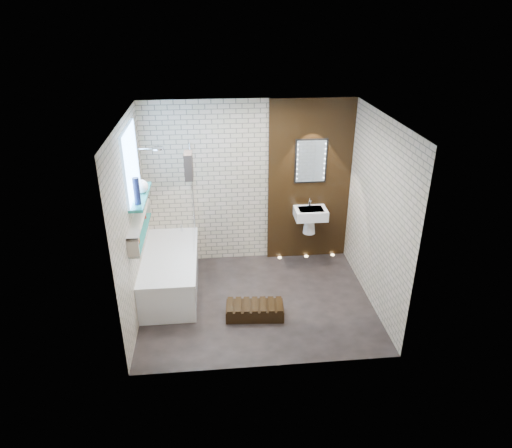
{
  "coord_description": "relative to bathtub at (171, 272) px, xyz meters",
  "views": [
    {
      "loc": [
        -0.55,
        -5.42,
        3.84
      ],
      "look_at": [
        0.0,
        0.15,
        1.15
      ],
      "focal_mm": 32.48,
      "sensor_mm": 36.0,
      "label": 1
    }
  ],
  "objects": [
    {
      "name": "ground",
      "position": [
        1.22,
        -0.45,
        -0.29
      ],
      "size": [
        3.2,
        3.2,
        0.0
      ],
      "primitive_type": "plane",
      "color": "black",
      "rests_on": "ground"
    },
    {
      "name": "sill_vases",
      "position": [
        -0.28,
        -0.13,
        1.37
      ],
      "size": [
        0.19,
        0.51,
        0.35
      ],
      "color": "#141938",
      "rests_on": "clerestory_window"
    },
    {
      "name": "towel",
      "position": [
        0.35,
        0.15,
        1.56
      ],
      "size": [
        0.11,
        0.28,
        0.36
      ],
      "primitive_type": "cube",
      "color": "#292220",
      "rests_on": "bath_screen"
    },
    {
      "name": "bathtub",
      "position": [
        0.0,
        0.0,
        0.0
      ],
      "size": [
        0.79,
        1.74,
        0.7
      ],
      "color": "white",
      "rests_on": "ground"
    },
    {
      "name": "walnut_panel",
      "position": [
        2.17,
        0.82,
        1.01
      ],
      "size": [
        1.3,
        0.06,
        2.6
      ],
      "primitive_type": "cube",
      "color": "black",
      "rests_on": "ground"
    },
    {
      "name": "led_mirror",
      "position": [
        2.17,
        0.78,
        1.36
      ],
      "size": [
        0.5,
        0.02,
        0.7
      ],
      "color": "black",
      "rests_on": "walnut_panel"
    },
    {
      "name": "room_shell",
      "position": [
        1.22,
        -0.45,
        1.01
      ],
      "size": [
        3.24,
        3.2,
        2.6
      ],
      "color": "#B0A68B",
      "rests_on": "ground"
    },
    {
      "name": "niche_bottles",
      "position": [
        -0.31,
        -0.43,
        0.87
      ],
      "size": [
        0.06,
        0.83,
        0.15
      ],
      "color": "maroon",
      "rests_on": "display_niche"
    },
    {
      "name": "display_niche",
      "position": [
        -0.31,
        -0.3,
        0.91
      ],
      "size": [
        0.14,
        1.3,
        0.26
      ],
      "color": "#217C73",
      "rests_on": "room_shell"
    },
    {
      "name": "clerestory_window",
      "position": [
        -0.34,
        -0.1,
        1.61
      ],
      "size": [
        0.18,
        1.0,
        0.94
      ],
      "color": "#7FADE0",
      "rests_on": "room_shell"
    },
    {
      "name": "shower_head",
      "position": [
        -0.08,
        0.5,
        1.71
      ],
      "size": [
        0.18,
        0.18,
        0.02
      ],
      "primitive_type": "cylinder",
      "color": "silver",
      "rests_on": "room_shell"
    },
    {
      "name": "washbasin",
      "position": [
        2.17,
        0.62,
        0.5
      ],
      "size": [
        0.5,
        0.36,
        0.58
      ],
      "color": "white",
      "rests_on": "walnut_panel"
    },
    {
      "name": "floor_uplights",
      "position": [
        2.17,
        0.75,
        -0.29
      ],
      "size": [
        0.96,
        0.06,
        0.01
      ],
      "color": "#FFD899",
      "rests_on": "ground"
    },
    {
      "name": "walnut_step",
      "position": [
        1.16,
        -0.79,
        -0.21
      ],
      "size": [
        0.79,
        0.4,
        0.17
      ],
      "primitive_type": "cube",
      "rotation": [
        0.0,
        0.0,
        -0.08
      ],
      "color": "black",
      "rests_on": "ground"
    },
    {
      "name": "bath_screen",
      "position": [
        0.35,
        0.44,
        0.99
      ],
      "size": [
        0.01,
        0.78,
        1.4
      ],
      "primitive_type": "cube",
      "color": "white",
      "rests_on": "bathtub"
    }
  ]
}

